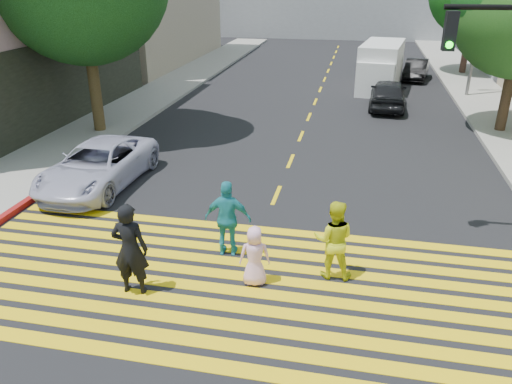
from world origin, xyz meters
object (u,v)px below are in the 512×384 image
(pedestrian_child, at_px, (255,256))
(white_sedan, at_px, (98,165))
(dark_car_near, at_px, (388,94))
(silver_car, at_px, (379,57))
(pedestrian_man, at_px, (130,249))
(pedestrian_woman, at_px, (334,240))
(dark_car_parked, at_px, (416,70))
(pedestrian_extra, at_px, (228,219))
(white_van, at_px, (380,68))

(pedestrian_child, relative_size, white_sedan, 0.28)
(dark_car_near, relative_size, silver_car, 0.91)
(pedestrian_man, xyz_separation_m, pedestrian_woman, (3.98, 1.44, -0.11))
(dark_car_near, distance_m, dark_car_parked, 7.93)
(pedestrian_man, xyz_separation_m, pedestrian_extra, (1.54, 1.89, -0.09))
(pedestrian_woman, xyz_separation_m, silver_car, (1.42, 27.34, -0.23))
(pedestrian_extra, xyz_separation_m, white_sedan, (-4.97, 3.18, -0.25))
(white_sedan, bearing_deg, white_van, 63.01)
(pedestrian_extra, bearing_deg, pedestrian_child, 124.36)
(pedestrian_woman, xyz_separation_m, dark_car_near, (1.65, 15.38, -0.18))
(pedestrian_woman, bearing_deg, pedestrian_extra, -11.85)
(silver_car, bearing_deg, dark_car_near, 82.77)
(pedestrian_extra, relative_size, white_sedan, 0.38)
(pedestrian_woman, bearing_deg, pedestrian_child, 20.27)
(pedestrian_woman, distance_m, silver_car, 27.38)
(dark_car_near, height_order, white_van, white_van)
(dark_car_near, xyz_separation_m, silver_car, (-0.23, 11.96, -0.05))
(pedestrian_man, bearing_deg, silver_car, -104.98)
(white_sedan, height_order, white_van, white_van)
(pedestrian_man, relative_size, dark_car_near, 0.48)
(pedestrian_woman, height_order, pedestrian_child, pedestrian_woman)
(pedestrian_woman, distance_m, pedestrian_child, 1.73)
(pedestrian_man, bearing_deg, white_sedan, -60.17)
(pedestrian_woman, bearing_deg, silver_car, -94.45)
(pedestrian_extra, distance_m, white_van, 19.67)
(pedestrian_man, height_order, dark_car_parked, pedestrian_man)
(pedestrian_child, height_order, silver_car, pedestrian_child)
(pedestrian_child, xyz_separation_m, white_sedan, (-5.83, 4.26, -0.00))
(pedestrian_man, relative_size, pedestrian_child, 1.50)
(pedestrian_extra, distance_m, dark_car_parked, 23.41)
(white_sedan, relative_size, silver_car, 1.05)
(pedestrian_extra, height_order, dark_car_parked, pedestrian_extra)
(white_sedan, distance_m, dark_car_parked, 22.35)
(pedestrian_child, relative_size, dark_car_parked, 0.36)
(pedestrian_child, height_order, dark_car_near, dark_car_near)
(white_sedan, bearing_deg, pedestrian_man, -54.35)
(dark_car_near, relative_size, white_van, 0.75)
(pedestrian_child, xyz_separation_m, dark_car_parked, (5.18, 23.70, -0.06))
(pedestrian_man, distance_m, white_van, 21.84)
(pedestrian_man, distance_m, silver_car, 29.29)
(pedestrian_extra, xyz_separation_m, white_van, (3.77, 19.30, 0.29))
(pedestrian_extra, relative_size, white_van, 0.33)
(pedestrian_child, distance_m, dark_car_near, 16.34)
(white_sedan, bearing_deg, dark_car_near, 53.82)
(pedestrian_woman, relative_size, white_van, 0.32)
(silver_car, bearing_deg, pedestrian_man, 71.05)
(dark_car_parked, bearing_deg, white_sedan, -109.81)
(pedestrian_child, distance_m, white_sedan, 7.22)
(pedestrian_woman, xyz_separation_m, white_sedan, (-7.42, 3.62, -0.22))
(silver_car, bearing_deg, pedestrian_woman, 78.71)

